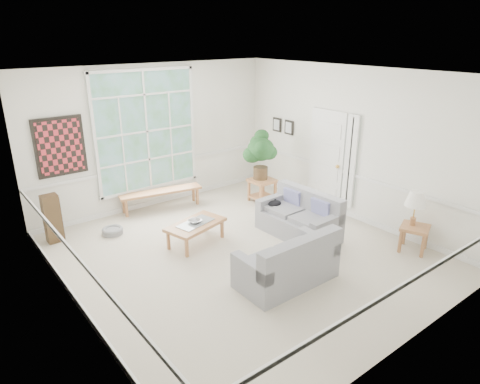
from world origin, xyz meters
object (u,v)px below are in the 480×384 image
Objects in this scene: side_table at (413,238)px; loveseat_front at (287,257)px; loveseat_right at (298,215)px; coffee_table at (196,233)px; end_table at (262,190)px.

loveseat_front is at bearing 165.21° from side_table.
loveseat_front is at bearing -143.07° from loveseat_right.
coffee_table is (-0.40, 1.91, -0.21)m from loveseat_front.
side_table is (2.42, -0.64, -0.18)m from loveseat_front.
side_table is (0.55, -3.37, -0.03)m from end_table.
loveseat_right is 1.81m from end_table.
loveseat_right is 1.01× the size of loveseat_front.
end_table is 1.12× the size of side_table.
coffee_table is at bearing 137.88° from side_table.
loveseat_front is 3.32m from end_table.
end_table is at bearing 99.24° from side_table.
loveseat_right is at bearing 39.12° from loveseat_front.
loveseat_right is 2.02m from side_table.
loveseat_front is 1.96m from coffee_table.
end_table is (2.27, 0.82, 0.06)m from coffee_table.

